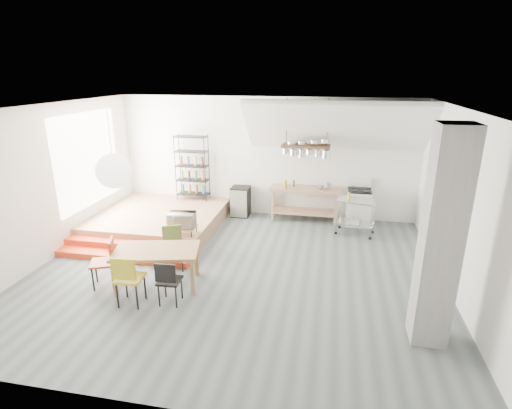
% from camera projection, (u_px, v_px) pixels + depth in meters
% --- Properties ---
extents(floor, '(8.00, 8.00, 0.00)m').
position_uv_depth(floor, '(236.00, 271.00, 8.01)').
color(floor, '#4D5759').
rests_on(floor, ground).
extents(wall_back, '(8.00, 0.04, 3.20)m').
position_uv_depth(wall_back, '(266.00, 158.00, 10.76)').
color(wall_back, silver).
rests_on(wall_back, ground).
extents(wall_left, '(0.04, 7.00, 3.20)m').
position_uv_depth(wall_left, '(47.00, 184.00, 8.22)').
color(wall_left, silver).
rests_on(wall_left, ground).
extents(wall_right, '(0.04, 7.00, 3.20)m').
position_uv_depth(wall_right, '(463.00, 208.00, 6.78)').
color(wall_right, silver).
rests_on(wall_right, ground).
extents(ceiling, '(8.00, 7.00, 0.02)m').
position_uv_depth(ceiling, '(233.00, 108.00, 6.99)').
color(ceiling, white).
rests_on(ceiling, wall_back).
extents(slope_ceiling, '(4.40, 1.44, 1.32)m').
position_uv_depth(slope_ceiling, '(336.00, 127.00, 9.57)').
color(slope_ceiling, white).
rests_on(slope_ceiling, wall_back).
extents(window_pane, '(0.02, 2.50, 2.20)m').
position_uv_depth(window_pane, '(88.00, 160.00, 9.55)').
color(window_pane, white).
rests_on(window_pane, wall_left).
extents(platform, '(3.00, 3.00, 0.40)m').
position_uv_depth(platform, '(160.00, 219.00, 10.26)').
color(platform, '#A37451').
rests_on(platform, ground).
extents(step_lower, '(3.00, 0.35, 0.13)m').
position_uv_depth(step_lower, '(123.00, 256.00, 8.49)').
color(step_lower, red).
rests_on(step_lower, ground).
extents(step_upper, '(3.00, 0.35, 0.27)m').
position_uv_depth(step_upper, '(130.00, 247.00, 8.79)').
color(step_upper, red).
rests_on(step_upper, ground).
extents(concrete_column, '(0.50, 0.50, 3.20)m').
position_uv_depth(concrete_column, '(441.00, 240.00, 5.51)').
color(concrete_column, gray).
rests_on(concrete_column, ground).
extents(kitchen_counter, '(1.80, 0.60, 0.91)m').
position_uv_depth(kitchen_counter, '(304.00, 198.00, 10.54)').
color(kitchen_counter, '#A37451').
rests_on(kitchen_counter, ground).
extents(stove, '(0.60, 0.60, 1.18)m').
position_uv_depth(stove, '(358.00, 206.00, 10.34)').
color(stove, white).
rests_on(stove, ground).
extents(pot_rack, '(1.20, 0.50, 1.43)m').
position_uv_depth(pot_rack, '(307.00, 149.00, 9.90)').
color(pot_rack, '#392517').
rests_on(pot_rack, ceiling).
extents(wire_shelving, '(0.88, 0.38, 1.80)m').
position_uv_depth(wire_shelving, '(192.00, 167.00, 10.93)').
color(wire_shelving, black).
rests_on(wire_shelving, platform).
extents(microwave_shelf, '(0.60, 0.40, 0.16)m').
position_uv_depth(microwave_shelf, '(182.00, 227.00, 8.79)').
color(microwave_shelf, '#A37451').
rests_on(microwave_shelf, platform).
extents(paper_lantern, '(0.60, 0.60, 0.60)m').
position_uv_depth(paper_lantern, '(114.00, 171.00, 6.79)').
color(paper_lantern, white).
rests_on(paper_lantern, ceiling).
extents(dining_table, '(1.67, 1.17, 0.72)m').
position_uv_depth(dining_table, '(156.00, 253.00, 7.30)').
color(dining_table, olive).
rests_on(dining_table, ground).
extents(chair_mustard, '(0.46, 0.46, 0.94)m').
position_uv_depth(chair_mustard, '(128.00, 276.00, 6.66)').
color(chair_mustard, '#AF9A1E').
rests_on(chair_mustard, ground).
extents(chair_black, '(0.39, 0.39, 0.82)m').
position_uv_depth(chair_black, '(168.00, 279.00, 6.71)').
color(chair_black, black).
rests_on(chair_black, ground).
extents(chair_olive, '(0.53, 0.53, 0.88)m').
position_uv_depth(chair_olive, '(173.00, 244.00, 7.99)').
color(chair_olive, '#576931').
rests_on(chair_olive, ground).
extents(chair_red, '(0.55, 0.55, 0.92)m').
position_uv_depth(chair_red, '(106.00, 259.00, 7.31)').
color(chair_red, '#B33719').
rests_on(chair_red, ground).
extents(rolling_cart, '(0.97, 0.68, 0.88)m').
position_uv_depth(rolling_cart, '(356.00, 212.00, 9.66)').
color(rolling_cart, silver).
rests_on(rolling_cart, ground).
extents(mini_fridge, '(0.48, 0.48, 0.82)m').
position_uv_depth(mini_fridge, '(241.00, 201.00, 10.97)').
color(mini_fridge, black).
rests_on(mini_fridge, ground).
extents(microwave, '(0.61, 0.45, 0.32)m').
position_uv_depth(microwave, '(182.00, 220.00, 8.73)').
color(microwave, beige).
rests_on(microwave, microwave_shelf).
extents(bowl, '(0.25, 0.25, 0.05)m').
position_uv_depth(bowl, '(321.00, 188.00, 10.32)').
color(bowl, silver).
rests_on(bowl, kitchen_counter).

